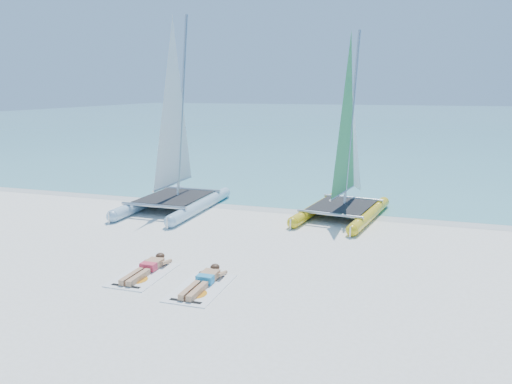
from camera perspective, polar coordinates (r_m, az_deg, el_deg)
ground at (r=12.85m, az=-0.67°, el=-7.63°), size 140.00×140.00×0.00m
sea at (r=74.70m, az=15.17°, el=8.13°), size 140.00×115.00×0.01m
wet_sand_strip at (r=17.94m, az=4.97°, el=-2.02°), size 140.00×1.40×0.01m
catamaran_blue at (r=17.98m, az=-9.33°, el=4.77°), size 2.51×5.21×7.10m
catamaran_yellow at (r=17.22m, az=10.49°, el=4.07°), size 2.92×5.15×6.41m
towel_a at (r=12.08m, az=-12.73°, el=-9.19°), size 1.00×1.85×0.02m
sunbather_a at (r=12.19m, az=-12.29°, el=-8.42°), size 0.37×1.73×0.26m
towel_b at (r=11.12m, az=-6.33°, el=-10.84°), size 1.00×1.85×0.02m
sunbather_b at (r=11.24m, az=-5.93°, el=-9.97°), size 0.37×1.73×0.26m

